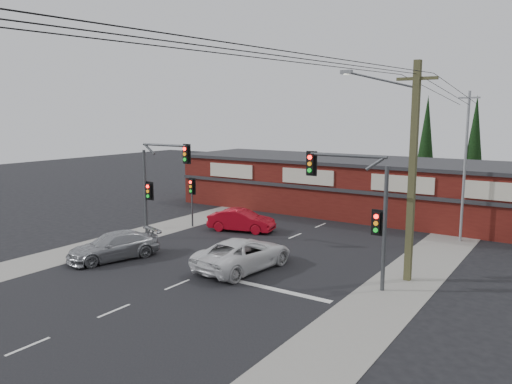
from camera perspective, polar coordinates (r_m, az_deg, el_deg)
The scene contains 18 objects.
ground at distance 25.74m, azimuth -3.79°, elevation -8.43°, with size 120.00×120.00×0.00m, color black.
road_strip at distance 29.71m, azimuth 2.09°, elevation -6.03°, with size 14.00×70.00×0.01m, color black.
verge_left at distance 34.77m, azimuth -9.97°, elevation -3.94°, with size 3.00×70.00×0.02m, color gray.
verge_right at distance 26.47m, azimuth 18.16°, elevation -8.35°, with size 3.00×70.00×0.02m, color gray.
stop_line at distance 22.67m, azimuth 1.04°, elevation -10.82°, with size 6.50×0.35×0.01m, color silver.
white_suv at distance 25.04m, azimuth -1.44°, elevation -7.07°, with size 2.56×5.56×1.55m, color white.
silver_suv at distance 27.73m, azimuth -15.97°, elevation -5.97°, with size 1.99×4.88×1.42m, color #A4A6A9.
red_sedan at distance 32.93m, azimuth -1.68°, elevation -3.26°, with size 1.53×4.38×1.44m, color #B40B1A.
lane_dashes at distance 30.29m, azimuth 2.79°, elevation -5.72°, with size 0.12×49.00×0.01m.
shop_building at distance 40.20m, azimuth 9.84°, elevation 0.88°, with size 27.30×8.40×4.22m.
conifer_near at distance 45.04m, azimuth 18.87°, elevation 5.66°, with size 1.80×1.80×9.25m.
conifer_far at distance 46.25m, azimuth 23.72°, elevation 5.46°, with size 1.80×1.80×9.25m.
traffic_mast_left at distance 30.55m, azimuth -11.20°, elevation 1.72°, with size 3.77×0.27×5.97m.
traffic_mast_right at distance 22.36m, azimuth 11.85°, elevation -0.86°, with size 3.96×0.27×5.97m.
pedestal_signal at distance 34.19m, azimuth -7.34°, elevation -0.00°, with size 0.55×0.27×3.38m.
utility_pole at distance 23.55m, azimuth 17.16°, elevation 2.98°, with size 4.38×0.59×10.00m.
steel_pole at distance 32.20m, azimuth 22.77°, elevation 2.94°, with size 1.20×0.16×9.00m.
power_lines at distance 18.28m, azimuth 13.03°, elevation 13.00°, with size 2.01×29.00×1.22m.
Camera 1 is at (14.95, -19.50, 7.67)m, focal length 35.00 mm.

